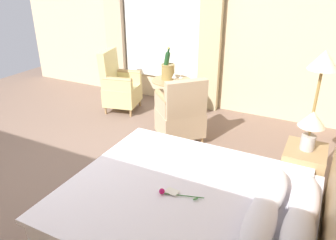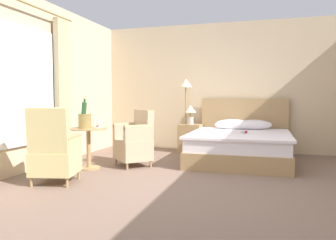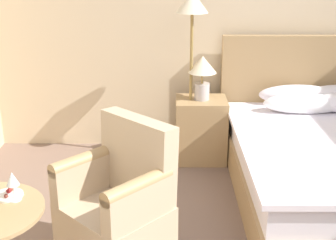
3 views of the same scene
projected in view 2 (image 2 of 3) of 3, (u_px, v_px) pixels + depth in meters
The scene contains 14 objects.
ground_plane at pixel (197, 187), 4.27m from camera, with size 7.64×7.64×0.00m, color #796052.
wall_headboard_side at pixel (226, 87), 7.17m from camera, with size 5.57×0.12×2.79m.
wall_window_side at pixel (18, 83), 4.96m from camera, with size 0.27×6.26×2.79m.
bed at pixel (240, 144), 6.05m from camera, with size 1.80×2.14×1.15m.
nightstand at pixel (190, 138), 7.02m from camera, with size 0.50×0.39×0.60m.
bedside_lamp at pixel (190, 111), 6.99m from camera, with size 0.26×0.26×0.41m.
floor_lamp_brass at pixel (186, 94), 6.99m from camera, with size 0.28×0.28×1.57m.
side_table_round at pixel (89, 144), 5.35m from camera, with size 0.62×0.62×0.67m.
champagne_bucket at pixel (85, 119), 5.25m from camera, with size 0.22×0.22×0.50m.
wine_glass_near_bucket at pixel (99, 121), 5.39m from camera, with size 0.07×0.07×0.16m.
wine_glass_near_edge at pixel (82, 121), 5.45m from camera, with size 0.07×0.07×0.16m.
snack_plate at pixel (98, 127), 5.45m from camera, with size 0.15×0.15×0.04m.
armchair_by_window at pixel (135, 141), 5.61m from camera, with size 0.78×0.78×0.96m.
armchair_facing_bed at pixel (54, 152), 4.41m from camera, with size 0.67×0.66×1.04m.
Camera 2 is at (0.83, -4.14, 1.16)m, focal length 35.00 mm.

